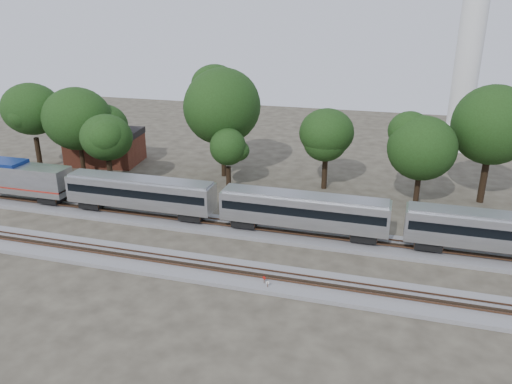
# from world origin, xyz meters

# --- Properties ---
(ground) EXTENTS (160.00, 160.00, 0.00)m
(ground) POSITION_xyz_m (0.00, 0.00, 0.00)
(ground) COLOR #383328
(ground) RESTS_ON ground
(track_far) EXTENTS (160.00, 5.00, 0.73)m
(track_far) POSITION_xyz_m (0.00, 6.00, 0.21)
(track_far) COLOR slate
(track_far) RESTS_ON ground
(track_near) EXTENTS (160.00, 5.00, 0.73)m
(track_near) POSITION_xyz_m (0.00, -4.00, 0.21)
(track_near) COLOR slate
(track_near) RESTS_ON ground
(train) EXTENTS (114.73, 3.28, 4.84)m
(train) POSITION_xyz_m (18.38, 6.00, 3.34)
(train) COLOR silver
(train) RESTS_ON ground
(switch_stand_red) EXTENTS (0.33, 0.17, 1.10)m
(switch_stand_red) POSITION_xyz_m (7.05, -5.20, 0.70)
(switch_stand_red) COLOR #512D19
(switch_stand_red) RESTS_ON ground
(switch_stand_white) EXTENTS (0.32, 0.06, 1.01)m
(switch_stand_white) POSITION_xyz_m (7.52, -5.77, 0.64)
(switch_stand_white) COLOR #512D19
(switch_stand_white) RESTS_ON ground
(switch_lever) EXTENTS (0.54, 0.37, 0.30)m
(switch_lever) POSITION_xyz_m (4.68, -5.46, 0.15)
(switch_lever) COLOR #512D19
(switch_lever) RESTS_ON ground
(brick_building) EXTENTS (11.95, 9.12, 5.32)m
(brick_building) POSITION_xyz_m (-27.94, 24.78, 2.68)
(brick_building) COLOR brown
(brick_building) RESTS_ON ground
(tree_0) EXTENTS (9.69, 9.69, 13.66)m
(tree_0) POSITION_xyz_m (-35.66, 18.44, 9.52)
(tree_0) COLOR black
(tree_0) RESTS_ON ground
(tree_1) EXTENTS (8.70, 8.70, 12.26)m
(tree_1) POSITION_xyz_m (-27.78, 18.27, 8.54)
(tree_1) COLOR black
(tree_1) RESTS_ON ground
(tree_2) EXTENTS (7.32, 7.32, 10.32)m
(tree_2) POSITION_xyz_m (-20.74, 14.48, 7.18)
(tree_2) COLOR black
(tree_2) RESTS_ON ground
(tree_3) EXTENTS (10.67, 10.67, 15.05)m
(tree_3) POSITION_xyz_m (-7.21, 23.73, 10.49)
(tree_3) COLOR black
(tree_3) RESTS_ON ground
(tree_4) EXTENTS (6.23, 6.23, 8.78)m
(tree_4) POSITION_xyz_m (-4.53, 18.26, 6.10)
(tree_4) COLOR black
(tree_4) RESTS_ON ground
(tree_5) EXTENTS (8.14, 8.14, 11.47)m
(tree_5) POSITION_xyz_m (8.13, 22.47, 7.98)
(tree_5) COLOR black
(tree_5) RESTS_ON ground
(tree_6) EXTENTS (7.91, 7.91, 11.16)m
(tree_6) POSITION_xyz_m (20.37, 18.61, 7.77)
(tree_6) COLOR black
(tree_6) RESTS_ON ground
(tree_7) EXTENTS (10.37, 10.37, 14.62)m
(tree_7) POSITION_xyz_m (28.54, 23.02, 10.19)
(tree_7) COLOR black
(tree_7) RESTS_ON ground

